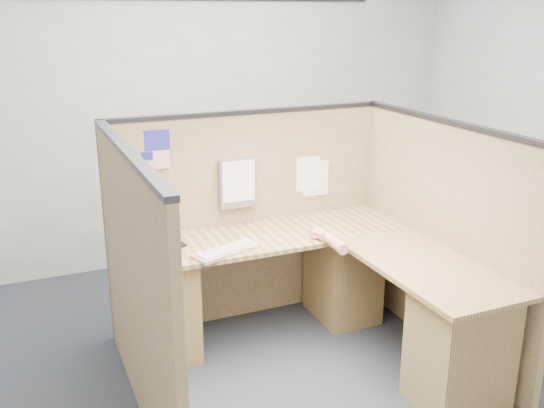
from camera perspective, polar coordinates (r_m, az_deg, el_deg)
name	(u,v)px	position (r m, az deg, el deg)	size (l,w,h in m)	color
floor	(311,381)	(3.89, 3.66, -16.26)	(5.00, 5.00, 0.00)	#1F232C
wall_back	(197,104)	(5.38, -7.10, 9.29)	(5.00, 5.00, 0.00)	#9C9FA1
cubicle_partitions	(283,241)	(3.87, 1.02, -3.53)	(2.06, 1.83, 1.53)	brown
l_desk	(317,298)	(3.98, 4.28, -8.85)	(1.95, 1.75, 0.73)	brown
laptop	(156,236)	(3.99, -10.85, -2.97)	(0.33, 0.34, 0.21)	black
keyboard	(227,251)	(3.80, -4.28, -4.39)	(0.47, 0.29, 0.03)	gray
mouse	(318,235)	(4.04, 4.39, -2.92)	(0.11, 0.07, 0.05)	silver
hand_forearm	(330,239)	(3.92, 5.47, -3.34)	(0.11, 0.39, 0.08)	tan
blue_poster	(157,147)	(4.01, -10.75, 5.31)	(0.17, 0.00, 0.22)	#242096
american_flag	(153,162)	(4.01, -11.16, 3.89)	(0.19, 0.01, 0.33)	olive
file_holder	(238,183)	(4.20, -3.26, 1.97)	(0.27, 0.05, 0.34)	slate
paper_left	(307,174)	(4.44, 3.33, 2.83)	(0.20, 0.00, 0.26)	white
paper_right	(315,179)	(4.48, 4.12, 2.41)	(0.21, 0.00, 0.26)	white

